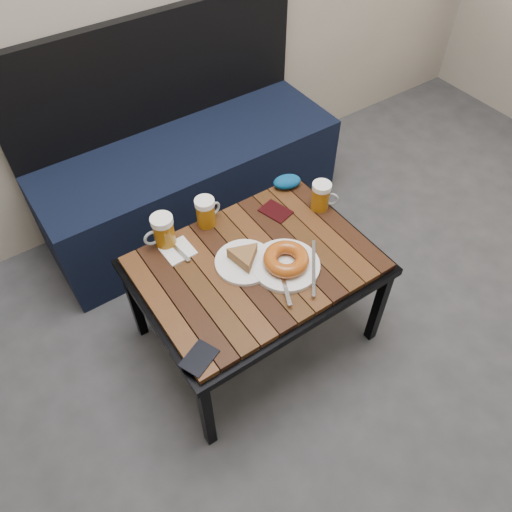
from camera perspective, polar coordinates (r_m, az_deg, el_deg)
ground at (r=2.02m, az=24.23°, el=-24.56°), size 4.00×4.00×0.00m
bench at (r=2.44m, az=-7.82°, el=9.30°), size 1.40×0.50×0.95m
cafe_table at (r=1.79m, az=-0.00°, el=-1.51°), size 0.84×0.62×0.47m
beer_mug_left at (r=1.80m, az=-10.59°, el=2.81°), size 0.12×0.08×0.13m
beer_mug_centre at (r=1.86m, az=-5.75°, el=5.05°), size 0.11×0.08×0.12m
beer_mug_right at (r=1.93m, az=7.47°, el=6.82°), size 0.10×0.10×0.12m
plate_pie at (r=1.74m, az=-1.33°, el=-0.35°), size 0.21×0.21×0.06m
plate_bagel at (r=1.73m, az=3.46°, el=-0.66°), size 0.27×0.29×0.07m
napkin_left at (r=1.81m, az=-8.92°, el=0.60°), size 0.11×0.14×0.01m
napkin_right at (r=1.72m, az=3.16°, el=-2.29°), size 0.12×0.10×0.01m
passport_navy at (r=1.55m, az=-6.51°, el=-11.52°), size 0.13×0.12×0.01m
passport_burgundy at (r=1.93m, az=2.27°, el=5.13°), size 0.11×0.13×0.01m
knit_pouch at (r=2.03m, az=3.56°, el=8.48°), size 0.13×0.11×0.05m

